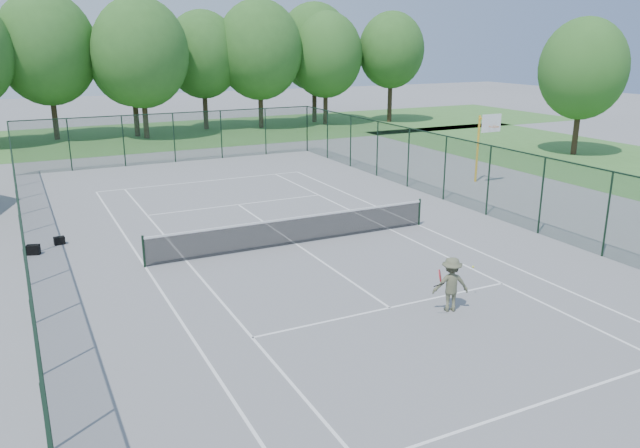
{
  "coord_description": "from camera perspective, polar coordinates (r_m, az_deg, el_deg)",
  "views": [
    {
      "loc": [
        -8.96,
        -19.97,
        7.24
      ],
      "look_at": [
        0.0,
        -2.0,
        1.3
      ],
      "focal_mm": 35.0,
      "sensor_mm": 36.0,
      "label": 1
    }
  ],
  "objects": [
    {
      "name": "fence_enclosure",
      "position": [
        22.62,
        -2.26,
        1.92
      ],
      "size": [
        18.05,
        36.05,
        3.02
      ],
      "color": "#17331F",
      "rests_on": "ground"
    },
    {
      "name": "sports_bag_b",
      "position": [
        24.88,
        -22.73,
        -1.41
      ],
      "size": [
        0.4,
        0.27,
        0.29
      ],
      "primitive_type": "cube",
      "rotation": [
        0.0,
        0.0,
        0.12
      ],
      "color": "black",
      "rests_on": "ground"
    },
    {
      "name": "court_lines",
      "position": [
        23.06,
        -2.22,
        -1.83
      ],
      "size": [
        11.05,
        23.85,
        0.01
      ],
      "color": "white",
      "rests_on": "ground"
    },
    {
      "name": "grass_side",
      "position": [
        41.39,
        27.11,
        4.6
      ],
      "size": [
        14.0,
        40.0,
        0.01
      ],
      "primitive_type": "cube",
      "color": "#498339",
      "rests_on": "ground"
    },
    {
      "name": "ground",
      "position": [
        23.06,
        -2.22,
        -1.84
      ],
      "size": [
        140.0,
        140.0,
        0.0
      ],
      "primitive_type": "plane",
      "color": "gray",
      "rests_on": "ground"
    },
    {
      "name": "tree_line_far",
      "position": [
        50.79,
        -16.87,
        14.39
      ],
      "size": [
        39.4,
        6.4,
        9.7
      ],
      "color": "#3C2A1C",
      "rests_on": "ground"
    },
    {
      "name": "sports_bag_a",
      "position": [
        24.09,
        -24.74,
        -2.15
      ],
      "size": [
        0.49,
        0.39,
        0.35
      ],
      "primitive_type": "cube",
      "rotation": [
        0.0,
        0.0,
        -0.34
      ],
      "color": "black",
      "rests_on": "ground"
    },
    {
      "name": "tennis_net",
      "position": [
        22.88,
        -2.24,
        -0.47
      ],
      "size": [
        11.08,
        0.08,
        1.1
      ],
      "color": "black",
      "rests_on": "ground"
    },
    {
      "name": "basketball_goal",
      "position": [
        33.45,
        14.86,
        7.91
      ],
      "size": [
        1.2,
        1.43,
        3.65
      ],
      "color": "yellow",
      "rests_on": "ground"
    },
    {
      "name": "tree_side",
      "position": [
        44.0,
        22.92,
        12.93
      ],
      "size": [
        5.49,
        5.49,
        8.69
      ],
      "color": "#3C2A1C",
      "rests_on": "ground"
    },
    {
      "name": "grass_far",
      "position": [
        51.28,
        -16.32,
        7.71
      ],
      "size": [
        80.0,
        16.0,
        0.01
      ],
      "primitive_type": "cube",
      "color": "#498339",
      "rests_on": "ground"
    },
    {
      "name": "tennis_player",
      "position": [
        17.62,
        11.88,
        -5.41
      ],
      "size": [
        1.98,
        0.97,
        1.55
      ],
      "color": "#595B42",
      "rests_on": "ground"
    }
  ]
}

